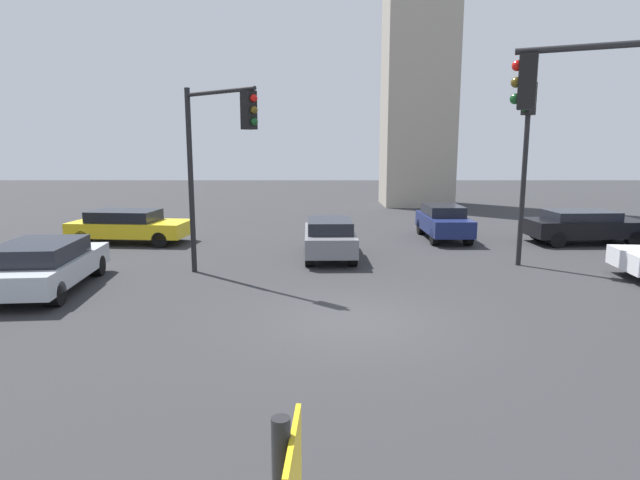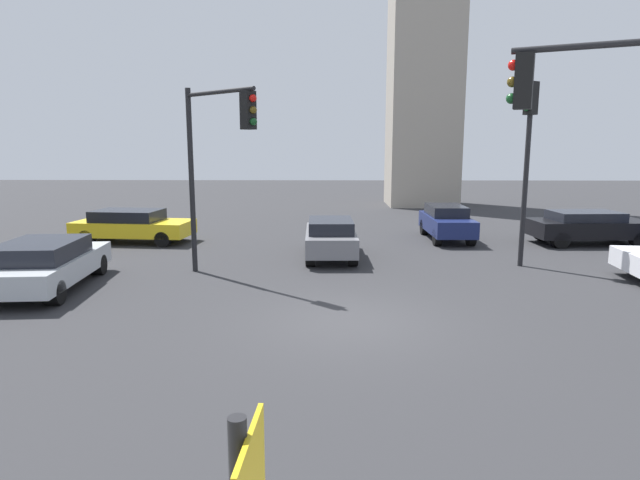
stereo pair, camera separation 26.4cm
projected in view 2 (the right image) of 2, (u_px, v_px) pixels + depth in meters
ground_plane at (351, 321)px, 11.75m from camera, size 101.74×101.74×0.00m
traffic_light_0 at (610, 130)px, 9.28m from camera, size 2.93×1.41×5.94m
traffic_light_1 at (217, 143)px, 15.00m from camera, size 2.36×2.00×5.55m
traffic_light_2 at (528, 141)px, 16.55m from camera, size 0.49×0.44×5.82m
car_0 at (446, 222)px, 22.03m from camera, size 1.66×3.97×1.43m
car_2 at (331, 237)px, 18.39m from camera, size 1.80×4.07×1.37m
car_3 at (44, 263)px, 14.28m from camera, size 2.45×4.77×1.35m
car_6 at (132, 225)px, 21.40m from camera, size 4.78×2.40×1.33m
car_7 at (588, 226)px, 20.99m from camera, size 4.62×2.17×1.32m
skyline_tower at (426, 1)px, 33.34m from camera, size 4.40×4.40×25.85m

